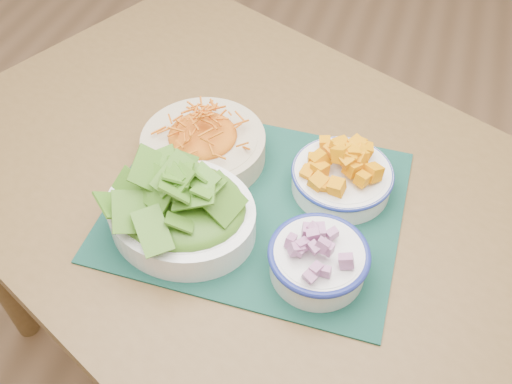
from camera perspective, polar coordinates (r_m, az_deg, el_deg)
ground at (r=1.85m, az=-6.97°, el=-6.25°), size 4.00×4.00×0.00m
table at (r=1.09m, az=0.19°, el=-2.36°), size 1.49×1.28×0.75m
placemat at (r=0.98m, az=0.00°, el=-1.24°), size 0.50×0.41×0.00m
carrot_bowl at (r=1.03m, az=-5.31°, el=5.11°), size 0.23×0.23×0.09m
squash_bowl at (r=0.98m, az=8.67°, el=2.03°), size 0.22×0.22×0.09m
lettuce_bowl at (r=0.91m, az=-7.62°, el=-1.23°), size 0.28×0.25×0.12m
onion_bowl at (r=0.87m, az=6.29°, el=-6.45°), size 0.18×0.18×0.08m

